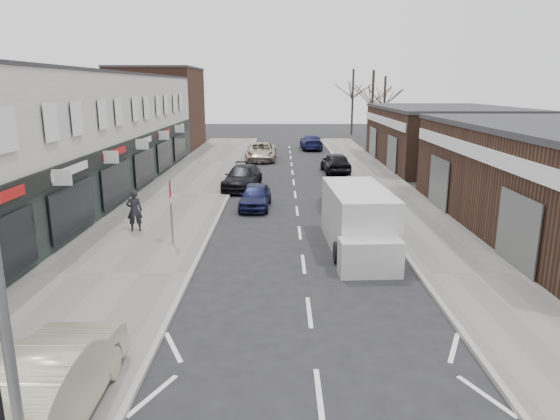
{
  "coord_description": "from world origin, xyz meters",
  "views": [
    {
      "loc": [
        -0.79,
        -7.21,
        6.31
      ],
      "look_at": [
        -0.85,
        7.72,
        2.6
      ],
      "focal_mm": 32.0,
      "sensor_mm": 36.0,
      "label": 1
    }
  ],
  "objects_px": {
    "warning_sign": "(171,194)",
    "parked_car_left_b": "(243,177)",
    "white_van": "(358,221)",
    "pedestrian": "(134,210)",
    "sedan_on_pavement": "(46,383)",
    "parked_car_right_b": "(336,163)",
    "parked_car_left_c": "(261,152)",
    "parked_car_right_c": "(311,142)",
    "street_lamp": "(2,217)",
    "parked_car_right_a": "(338,195)",
    "parked_car_left_a": "(255,196)"
  },
  "relations": [
    {
      "from": "warning_sign",
      "to": "parked_car_left_b",
      "type": "xyz_separation_m",
      "value": [
        1.88,
        11.77,
        -1.48
      ]
    },
    {
      "from": "white_van",
      "to": "pedestrian",
      "type": "distance_m",
      "value": 9.71
    },
    {
      "from": "sedan_on_pavement",
      "to": "parked_car_right_b",
      "type": "height_order",
      "value": "sedan_on_pavement"
    },
    {
      "from": "sedan_on_pavement",
      "to": "parked_car_left_c",
      "type": "xyz_separation_m",
      "value": [
        2.58,
        35.2,
        -0.17
      ]
    },
    {
      "from": "pedestrian",
      "to": "parked_car_right_c",
      "type": "height_order",
      "value": "pedestrian"
    },
    {
      "from": "parked_car_right_c",
      "to": "street_lamp",
      "type": "bearing_deg",
      "value": 79.78
    },
    {
      "from": "warning_sign",
      "to": "parked_car_right_b",
      "type": "height_order",
      "value": "warning_sign"
    },
    {
      "from": "parked_car_left_b",
      "to": "parked_car_right_a",
      "type": "bearing_deg",
      "value": -35.95
    },
    {
      "from": "parked_car_right_a",
      "to": "parked_car_left_a",
      "type": "bearing_deg",
      "value": 4.59
    },
    {
      "from": "warning_sign",
      "to": "parked_car_right_c",
      "type": "height_order",
      "value": "warning_sign"
    },
    {
      "from": "parked_car_left_a",
      "to": "parked_car_right_b",
      "type": "relative_size",
      "value": 0.85
    },
    {
      "from": "pedestrian",
      "to": "parked_car_left_c",
      "type": "distance_m",
      "value": 22.8
    },
    {
      "from": "warning_sign",
      "to": "parked_car_left_a",
      "type": "height_order",
      "value": "warning_sign"
    },
    {
      "from": "parked_car_left_c",
      "to": "sedan_on_pavement",
      "type": "bearing_deg",
      "value": -93.69
    },
    {
      "from": "parked_car_left_a",
      "to": "parked_car_left_b",
      "type": "relative_size",
      "value": 0.77
    },
    {
      "from": "street_lamp",
      "to": "sedan_on_pavement",
      "type": "xyz_separation_m",
      "value": [
        -0.67,
        1.82,
        -3.69
      ]
    },
    {
      "from": "pedestrian",
      "to": "parked_car_left_c",
      "type": "xyz_separation_m",
      "value": [
        4.63,
        22.33,
        -0.28
      ]
    },
    {
      "from": "warning_sign",
      "to": "white_van",
      "type": "distance_m",
      "value": 7.47
    },
    {
      "from": "parked_car_left_b",
      "to": "parked_car_left_c",
      "type": "relative_size",
      "value": 0.91
    },
    {
      "from": "sedan_on_pavement",
      "to": "parked_car_left_c",
      "type": "bearing_deg",
      "value": -95.26
    },
    {
      "from": "parked_car_left_b",
      "to": "parked_car_left_c",
      "type": "height_order",
      "value": "parked_car_left_c"
    },
    {
      "from": "warning_sign",
      "to": "parked_car_left_b",
      "type": "bearing_deg",
      "value": 80.93
    },
    {
      "from": "white_van",
      "to": "parked_car_right_c",
      "type": "bearing_deg",
      "value": 87.07
    },
    {
      "from": "street_lamp",
      "to": "parked_car_right_c",
      "type": "relative_size",
      "value": 1.56
    },
    {
      "from": "parked_car_left_b",
      "to": "warning_sign",
      "type": "bearing_deg",
      "value": -93.26
    },
    {
      "from": "parked_car_left_b",
      "to": "parked_car_right_c",
      "type": "height_order",
      "value": "parked_car_right_c"
    },
    {
      "from": "warning_sign",
      "to": "sedan_on_pavement",
      "type": "height_order",
      "value": "warning_sign"
    },
    {
      "from": "sedan_on_pavement",
      "to": "parked_car_right_c",
      "type": "bearing_deg",
      "value": -100.8
    },
    {
      "from": "parked_car_left_a",
      "to": "parked_car_right_b",
      "type": "height_order",
      "value": "parked_car_right_b"
    },
    {
      "from": "warning_sign",
      "to": "parked_car_right_b",
      "type": "distance_m",
      "value": 19.68
    },
    {
      "from": "white_van",
      "to": "pedestrian",
      "type": "relative_size",
      "value": 3.43
    },
    {
      "from": "sedan_on_pavement",
      "to": "parked_car_left_c",
      "type": "relative_size",
      "value": 0.89
    },
    {
      "from": "parked_car_right_a",
      "to": "parked_car_right_c",
      "type": "bearing_deg",
      "value": -88.81
    },
    {
      "from": "sedan_on_pavement",
      "to": "parked_car_right_a",
      "type": "distance_m",
      "value": 19.33
    },
    {
      "from": "street_lamp",
      "to": "parked_car_left_b",
      "type": "distance_m",
      "value": 24.91
    },
    {
      "from": "parked_car_left_b",
      "to": "parked_car_right_a",
      "type": "distance_m",
      "value": 7.35
    },
    {
      "from": "street_lamp",
      "to": "white_van",
      "type": "height_order",
      "value": "street_lamp"
    },
    {
      "from": "white_van",
      "to": "parked_car_left_a",
      "type": "bearing_deg",
      "value": 119.84
    },
    {
      "from": "white_van",
      "to": "parked_car_right_a",
      "type": "relative_size",
      "value": 1.57
    },
    {
      "from": "parked_car_left_c",
      "to": "parked_car_right_c",
      "type": "bearing_deg",
      "value": 59.1
    },
    {
      "from": "parked_car_right_a",
      "to": "parked_car_right_b",
      "type": "relative_size",
      "value": 0.89
    },
    {
      "from": "street_lamp",
      "to": "parked_car_left_c",
      "type": "distance_m",
      "value": 37.27
    },
    {
      "from": "parked_car_right_b",
      "to": "parked_car_right_c",
      "type": "height_order",
      "value": "parked_car_right_b"
    },
    {
      "from": "white_van",
      "to": "parked_car_left_c",
      "type": "relative_size",
      "value": 1.15
    },
    {
      "from": "street_lamp",
      "to": "parked_car_left_a",
      "type": "bearing_deg",
      "value": 83.17
    },
    {
      "from": "parked_car_left_a",
      "to": "parked_car_right_b",
      "type": "bearing_deg",
      "value": 66.68
    },
    {
      "from": "parked_car_right_c",
      "to": "sedan_on_pavement",
      "type": "bearing_deg",
      "value": 78.56
    },
    {
      "from": "warning_sign",
      "to": "parked_car_right_c",
      "type": "bearing_deg",
      "value": 77.09
    },
    {
      "from": "parked_car_right_b",
      "to": "pedestrian",
      "type": "bearing_deg",
      "value": 52.71
    },
    {
      "from": "parked_car_left_a",
      "to": "parked_car_left_c",
      "type": "height_order",
      "value": "parked_car_left_c"
    }
  ]
}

